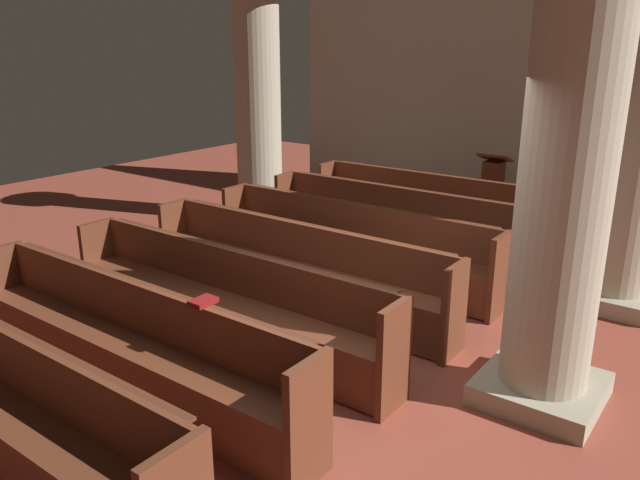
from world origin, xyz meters
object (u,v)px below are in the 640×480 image
pew_row_1 (395,220)px  pew_row_5 (127,338)px  pew_row_0 (432,204)px  hymn_book (203,302)px  lectern (492,193)px  pillar_aisle_side (637,128)px  pillar_aisle_rear (568,164)px  pew_row_4 (222,296)px  pillar_far_side (258,98)px  pew_row_3 (294,265)px  pew_row_2 (350,240)px

pew_row_1 → pew_row_5: size_ratio=1.00×
pew_row_0 → hymn_book: 5.16m
lectern → hymn_book: (0.33, -6.44, 0.46)m
pillar_aisle_side → pillar_aisle_rear: 2.39m
pew_row_5 → pew_row_4: bearing=90.0°
pew_row_5 → pillar_aisle_side: (2.71, 4.27, 1.42)m
pillar_aisle_rear → hymn_book: (-2.00, -1.69, -0.99)m
pew_row_1 → pillar_aisle_rear: size_ratio=1.02×
pew_row_1 → pew_row_4: (0.00, -3.17, 0.00)m
pew_row_4 → pillar_aisle_side: bearing=49.9°
pillar_far_side → pillar_aisle_rear: size_ratio=1.00×
pillar_aisle_side → hymn_book: bearing=-116.2°
pew_row_0 → pillar_far_side: bearing=-164.8°
pew_row_4 → hymn_book: bearing=-51.1°
pew_row_1 → pillar_aisle_rear: pillar_aisle_rear is taller
pew_row_3 → pew_row_2: bearing=90.0°
pew_row_2 → pew_row_3: same height
pew_row_2 → hymn_book: 3.09m
pew_row_4 → lectern: 5.59m
pillar_aisle_side → lectern: pillar_aisle_side is taller
pew_row_5 → pillar_far_side: size_ratio=1.02×
pew_row_0 → lectern: (0.37, 1.34, -0.03)m
pillar_aisle_rear → hymn_book: 2.80m
hymn_book → pillar_aisle_side: bearing=63.8°
pew_row_5 → pillar_aisle_side: size_ratio=1.02×
pew_row_1 → pew_row_4: same height
pew_row_3 → pew_row_0: bearing=90.0°
pillar_far_side → hymn_book: bearing=-52.5°
pew_row_0 → pillar_far_side: (-2.66, -0.72, 1.42)m
pew_row_1 → pew_row_0: bearing=90.0°
pew_row_0 → pew_row_1: size_ratio=1.00×
pew_row_4 → lectern: (0.37, 5.58, -0.03)m
pew_row_2 → pillar_far_side: (-2.66, 1.39, 1.42)m
pew_row_0 → pew_row_2: (0.00, -2.12, 0.00)m
pew_row_3 → pillar_aisle_side: size_ratio=1.02×
pillar_far_side → lectern: bearing=34.3°
pew_row_0 → pillar_aisle_side: 3.22m
pew_row_0 → pew_row_5: same height
pew_row_4 → hymn_book: (0.70, -0.87, 0.43)m
pillar_aisle_side → hymn_book: 4.65m
pew_row_4 → pew_row_5: same height
hymn_book → lectern: bearing=92.9°
pew_row_1 → lectern: size_ratio=3.44×
pew_row_1 → pillar_aisle_side: pillar_aisle_side is taller
pew_row_2 → lectern: size_ratio=3.44×
pew_row_1 → pew_row_2: size_ratio=1.00×
pew_row_5 → lectern: lectern is taller
pew_row_0 → hymn_book: (0.70, -5.10, 0.43)m
pillar_aisle_side → hymn_book: (-2.00, -4.08, -0.99)m
pew_row_0 → pillar_aisle_rear: (2.71, -3.41, 1.42)m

